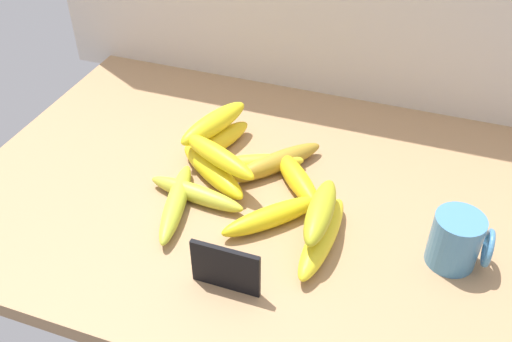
{
  "coord_description": "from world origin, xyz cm",
  "views": [
    {
      "loc": [
        25.64,
        -75.26,
        71.82
      ],
      "look_at": [
        -0.83,
        -0.63,
        8.0
      ],
      "focal_mm": 39.52,
      "sensor_mm": 36.0,
      "label": 1
    }
  ],
  "objects_px": {
    "banana_4": "(297,179)",
    "banana_5": "(254,164)",
    "chalkboard_sign": "(226,270)",
    "coffee_mug": "(457,241)",
    "banana_7": "(322,237)",
    "banana_11": "(217,157)",
    "banana_2": "(176,203)",
    "banana_6": "(276,162)",
    "banana_0": "(196,194)",
    "banana_8": "(272,216)",
    "banana_10": "(214,123)",
    "banana_3": "(213,170)",
    "banana_1": "(219,141)",
    "banana_9": "(320,212)"
  },
  "relations": [
    {
      "from": "coffee_mug",
      "to": "banana_9",
      "type": "xyz_separation_m",
      "value": [
        -0.22,
        -0.02,
        0.02
      ]
    },
    {
      "from": "banana_0",
      "to": "banana_7",
      "type": "height_order",
      "value": "banana_7"
    },
    {
      "from": "banana_0",
      "to": "banana_4",
      "type": "relative_size",
      "value": 1.15
    },
    {
      "from": "banana_4",
      "to": "banana_10",
      "type": "relative_size",
      "value": 0.93
    },
    {
      "from": "coffee_mug",
      "to": "banana_8",
      "type": "bearing_deg",
      "value": -176.93
    },
    {
      "from": "banana_3",
      "to": "banana_4",
      "type": "height_order",
      "value": "banana_3"
    },
    {
      "from": "banana_7",
      "to": "banana_11",
      "type": "relative_size",
      "value": 1.07
    },
    {
      "from": "banana_1",
      "to": "banana_10",
      "type": "relative_size",
      "value": 0.93
    },
    {
      "from": "banana_4",
      "to": "banana_5",
      "type": "relative_size",
      "value": 0.85
    },
    {
      "from": "banana_0",
      "to": "banana_7",
      "type": "relative_size",
      "value": 0.96
    },
    {
      "from": "banana_5",
      "to": "chalkboard_sign",
      "type": "bearing_deg",
      "value": -78.69
    },
    {
      "from": "banana_1",
      "to": "banana_10",
      "type": "height_order",
      "value": "banana_10"
    },
    {
      "from": "chalkboard_sign",
      "to": "banana_5",
      "type": "bearing_deg",
      "value": 101.31
    },
    {
      "from": "coffee_mug",
      "to": "chalkboard_sign",
      "type": "bearing_deg",
      "value": -152.2
    },
    {
      "from": "banana_2",
      "to": "banana_4",
      "type": "distance_m",
      "value": 0.23
    },
    {
      "from": "banana_0",
      "to": "banana_10",
      "type": "bearing_deg",
      "value": 100.91
    },
    {
      "from": "banana_6",
      "to": "banana_9",
      "type": "xyz_separation_m",
      "value": [
        0.12,
        -0.15,
        0.04
      ]
    },
    {
      "from": "banana_10",
      "to": "banana_11",
      "type": "xyz_separation_m",
      "value": [
        0.05,
        -0.1,
        -0.0
      ]
    },
    {
      "from": "banana_8",
      "to": "banana_11",
      "type": "height_order",
      "value": "banana_11"
    },
    {
      "from": "banana_3",
      "to": "banana_8",
      "type": "xyz_separation_m",
      "value": [
        0.15,
        -0.08,
        -0.0
      ]
    },
    {
      "from": "banana_3",
      "to": "banana_11",
      "type": "bearing_deg",
      "value": -29.09
    },
    {
      "from": "coffee_mug",
      "to": "banana_2",
      "type": "distance_m",
      "value": 0.48
    },
    {
      "from": "banana_0",
      "to": "banana_3",
      "type": "xyz_separation_m",
      "value": [
        0.0,
        0.07,
        0.0
      ]
    },
    {
      "from": "banana_3",
      "to": "banana_4",
      "type": "xyz_separation_m",
      "value": [
        0.16,
        0.03,
        -0.0
      ]
    },
    {
      "from": "banana_0",
      "to": "banana_2",
      "type": "bearing_deg",
      "value": -124.65
    },
    {
      "from": "banana_11",
      "to": "banana_6",
      "type": "bearing_deg",
      "value": 38.14
    },
    {
      "from": "banana_3",
      "to": "banana_10",
      "type": "bearing_deg",
      "value": 110.66
    },
    {
      "from": "banana_6",
      "to": "banana_11",
      "type": "bearing_deg",
      "value": -141.86
    },
    {
      "from": "coffee_mug",
      "to": "banana_9",
      "type": "distance_m",
      "value": 0.22
    },
    {
      "from": "banana_2",
      "to": "banana_7",
      "type": "bearing_deg",
      "value": -0.09
    },
    {
      "from": "banana_2",
      "to": "banana_6",
      "type": "bearing_deg",
      "value": 51.72
    },
    {
      "from": "banana_10",
      "to": "banana_8",
      "type": "bearing_deg",
      "value": -43.85
    },
    {
      "from": "banana_2",
      "to": "banana_6",
      "type": "height_order",
      "value": "banana_6"
    },
    {
      "from": "banana_8",
      "to": "banana_4",
      "type": "bearing_deg",
      "value": 83.96
    },
    {
      "from": "banana_8",
      "to": "banana_5",
      "type": "bearing_deg",
      "value": 122.2
    },
    {
      "from": "banana_4",
      "to": "banana_11",
      "type": "distance_m",
      "value": 0.15
    },
    {
      "from": "coffee_mug",
      "to": "banana_7",
      "type": "height_order",
      "value": "coffee_mug"
    },
    {
      "from": "chalkboard_sign",
      "to": "banana_3",
      "type": "relative_size",
      "value": 0.57
    },
    {
      "from": "banana_3",
      "to": "banana_11",
      "type": "relative_size",
      "value": 1.03
    },
    {
      "from": "banana_1",
      "to": "banana_3",
      "type": "bearing_deg",
      "value": -74.55
    },
    {
      "from": "banana_8",
      "to": "banana_10",
      "type": "relative_size",
      "value": 1.07
    },
    {
      "from": "banana_3",
      "to": "banana_8",
      "type": "height_order",
      "value": "banana_3"
    },
    {
      "from": "banana_6",
      "to": "banana_5",
      "type": "bearing_deg",
      "value": -155.44
    },
    {
      "from": "banana_11",
      "to": "banana_0",
      "type": "bearing_deg",
      "value": -105.13
    },
    {
      "from": "chalkboard_sign",
      "to": "banana_8",
      "type": "bearing_deg",
      "value": 81.27
    },
    {
      "from": "banana_7",
      "to": "banana_2",
      "type": "bearing_deg",
      "value": 179.91
    },
    {
      "from": "chalkboard_sign",
      "to": "banana_2",
      "type": "relative_size",
      "value": 0.53
    },
    {
      "from": "banana_2",
      "to": "banana_8",
      "type": "relative_size",
      "value": 1.08
    },
    {
      "from": "banana_1",
      "to": "banana_8",
      "type": "height_order",
      "value": "banana_1"
    },
    {
      "from": "coffee_mug",
      "to": "banana_7",
      "type": "xyz_separation_m",
      "value": [
        -0.21,
        -0.04,
        -0.03
      ]
    }
  ]
}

